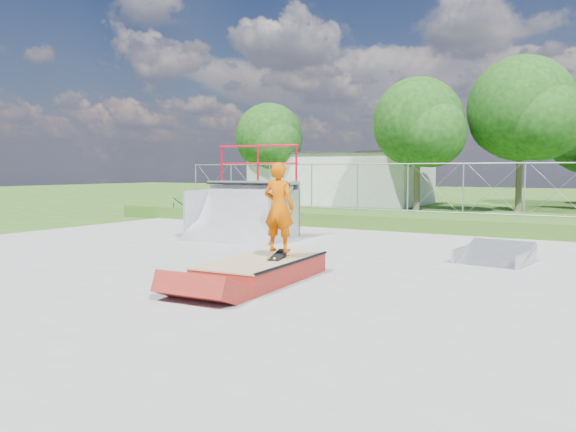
% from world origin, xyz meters
% --- Properties ---
extents(ground, '(120.00, 120.00, 0.00)m').
position_xyz_m(ground, '(0.00, 0.00, 0.00)').
color(ground, '#2D5217').
rests_on(ground, ground).
extents(concrete_pad, '(20.00, 16.00, 0.04)m').
position_xyz_m(concrete_pad, '(0.00, 0.00, 0.02)').
color(concrete_pad, gray).
rests_on(concrete_pad, ground).
extents(grass_berm, '(24.00, 3.00, 0.50)m').
position_xyz_m(grass_berm, '(0.00, 9.50, 0.25)').
color(grass_berm, '#2D5217').
rests_on(grass_berm, ground).
extents(grind_box, '(1.46, 2.82, 0.41)m').
position_xyz_m(grind_box, '(1.05, -0.99, 0.21)').
color(grind_box, maroon).
rests_on(grind_box, concrete_pad).
extents(quarter_pipe, '(3.04, 2.66, 2.82)m').
position_xyz_m(quarter_pipe, '(-2.87, 3.89, 1.41)').
color(quarter_pipe, '#AAACB2').
rests_on(quarter_pipe, concrete_pad).
extents(flat_bank_ramp, '(1.57, 1.65, 0.42)m').
position_xyz_m(flat_bank_ramp, '(4.38, 3.20, 0.21)').
color(flat_bank_ramp, '#AAACB2').
rests_on(flat_bank_ramp, concrete_pad).
extents(skateboard, '(0.41, 0.82, 0.13)m').
position_xyz_m(skateboard, '(1.22, -0.68, 0.46)').
color(skateboard, black).
rests_on(skateboard, grind_box).
extents(skater, '(0.63, 0.43, 1.66)m').
position_xyz_m(skater, '(1.22, -0.68, 1.29)').
color(skater, '#CF5100').
rests_on(skater, grind_box).
extents(concrete_stairs, '(1.50, 1.60, 0.80)m').
position_xyz_m(concrete_stairs, '(-8.50, 8.70, 0.40)').
color(concrete_stairs, gray).
rests_on(concrete_stairs, ground).
extents(chain_link_fence, '(20.00, 0.06, 1.80)m').
position_xyz_m(chain_link_fence, '(0.00, 10.50, 1.40)').
color(chain_link_fence, '#93959B').
rests_on(chain_link_fence, grass_berm).
extents(utility_building_flat, '(10.00, 6.00, 3.00)m').
position_xyz_m(utility_building_flat, '(-8.00, 22.00, 1.50)').
color(utility_building_flat, silver).
rests_on(utility_building_flat, ground).
extents(tree_left_near, '(4.76, 4.48, 6.65)m').
position_xyz_m(tree_left_near, '(-1.75, 17.83, 4.24)').
color(tree_left_near, brown).
rests_on(tree_left_near, ground).
extents(tree_center, '(5.44, 5.12, 7.60)m').
position_xyz_m(tree_center, '(2.78, 19.81, 4.85)').
color(tree_center, brown).
rests_on(tree_center, ground).
extents(tree_left_far, '(4.42, 4.16, 6.18)m').
position_xyz_m(tree_left_far, '(-11.77, 19.85, 3.94)').
color(tree_left_far, brown).
rests_on(tree_left_far, ground).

